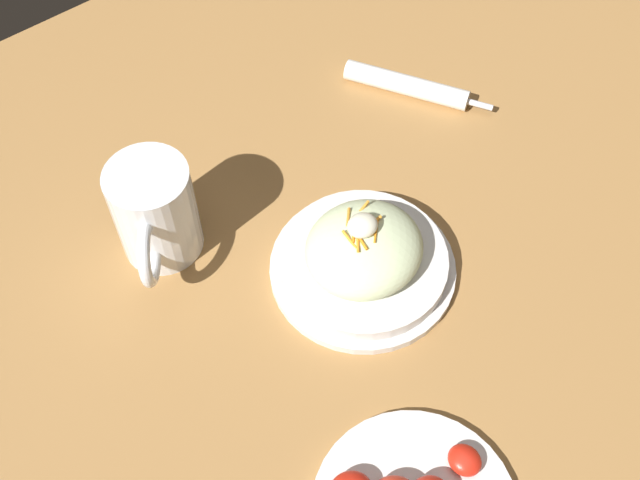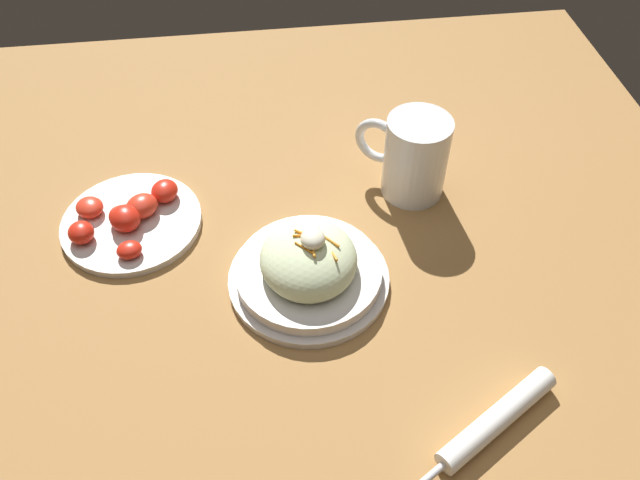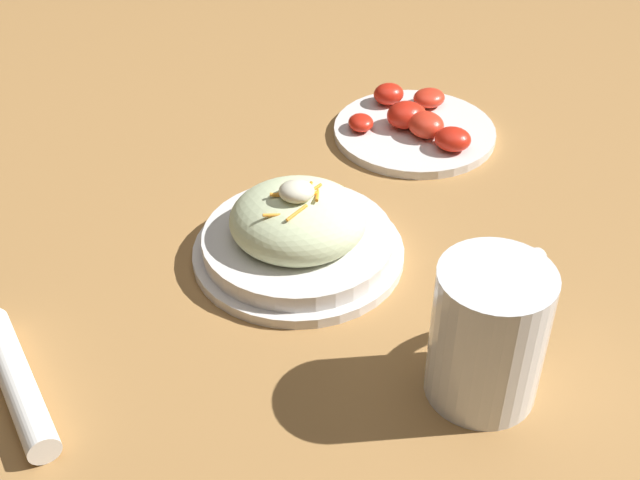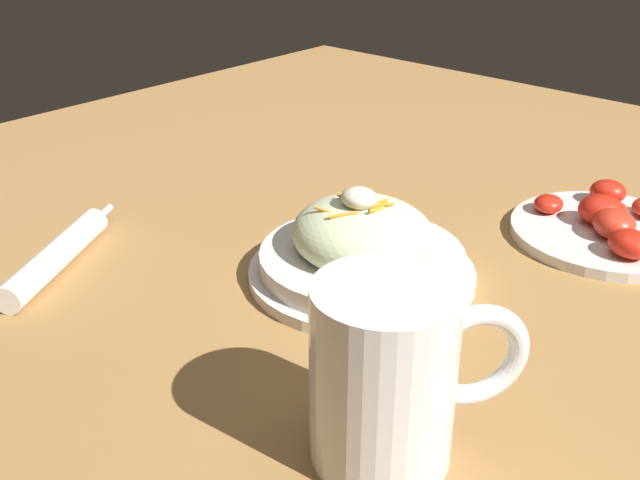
% 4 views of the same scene
% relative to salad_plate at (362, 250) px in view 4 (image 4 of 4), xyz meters
% --- Properties ---
extents(ground_plane, '(1.43, 1.43, 0.00)m').
position_rel_salad_plate_xyz_m(ground_plane, '(0.03, -0.07, -0.03)').
color(ground_plane, '#9E703D').
extents(salad_plate, '(0.22, 0.22, 0.10)m').
position_rel_salad_plate_xyz_m(salad_plate, '(0.00, 0.00, 0.00)').
color(salad_plate, silver).
rests_on(salad_plate, ground_plane).
extents(beer_mug, '(0.12, 0.14, 0.13)m').
position_rel_salad_plate_xyz_m(beer_mug, '(-0.17, 0.18, 0.03)').
color(beer_mug, white).
rests_on(beer_mug, ground_plane).
extents(napkin_roll, '(0.13, 0.19, 0.03)m').
position_rel_salad_plate_xyz_m(napkin_roll, '(0.24, 0.19, -0.02)').
color(napkin_roll, white).
rests_on(napkin_roll, ground_plane).
extents(tomato_plate, '(0.21, 0.21, 0.04)m').
position_rel_salad_plate_xyz_m(tomato_plate, '(-0.14, -0.25, -0.02)').
color(tomato_plate, silver).
rests_on(tomato_plate, ground_plane).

